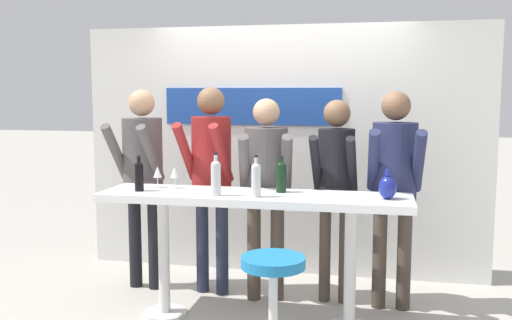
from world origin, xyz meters
The scene contains 15 objects.
back_wall centered at (0.00, 1.32, 1.22)m, with size 3.99×0.12×2.44m.
tasting_table centered at (0.00, 0.00, 0.86)m, with size 2.39×0.56×1.02m.
bar_stool centered at (0.28, -0.69, 0.50)m, with size 0.44×0.44×0.74m.
person_far_left centered at (-1.15, 0.56, 1.13)m, with size 0.46×0.58×1.82m.
person_left centered at (-0.50, 0.56, 1.15)m, with size 0.46×0.59×1.84m.
person_center_left centered at (0.00, 0.49, 1.08)m, with size 0.50×0.60×1.74m.
person_center centered at (0.59, 0.56, 1.09)m, with size 0.39×0.52×1.73m.
person_center_right centered at (1.06, 0.51, 1.12)m, with size 0.44×0.56×1.80m.
wine_bottle_0 centered at (-0.26, -0.14, 1.17)m, with size 0.07×0.07×0.33m.
wine_bottle_1 centered at (-0.91, -0.07, 1.15)m, with size 0.07×0.07×0.28m.
wine_bottle_2 centered at (0.05, -0.14, 1.16)m, with size 0.07×0.07×0.31m.
wine_bottle_3 centered at (0.20, 0.10, 1.15)m, with size 0.08×0.08×0.28m.
wine_glass_0 centered at (-0.82, 0.10, 1.15)m, with size 0.07×0.07×0.18m.
wine_glass_1 centered at (-0.68, 0.11, 1.15)m, with size 0.07×0.07×0.18m.
decorative_vase centered at (1.00, -0.02, 1.11)m, with size 0.13×0.13×0.22m.
Camera 1 is at (0.91, -4.21, 1.79)m, focal length 40.00 mm.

